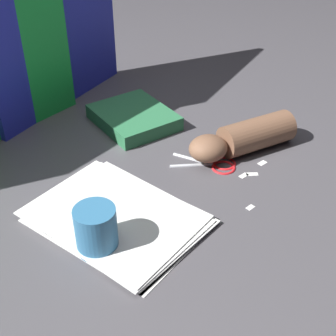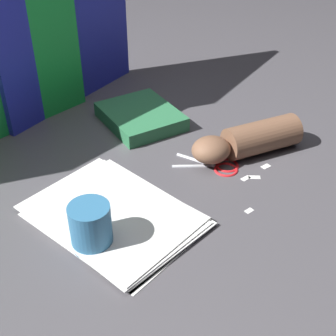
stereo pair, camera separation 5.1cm
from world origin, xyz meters
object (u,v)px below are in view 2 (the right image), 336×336
at_px(book_closed, 141,117).
at_px(paper_stack, 114,216).
at_px(scissors, 218,165).
at_px(mug, 91,227).
at_px(hand_forearm, 248,140).

bearing_deg(book_closed, paper_stack, -146.26).
bearing_deg(scissors, mug, 174.03).
relative_size(book_closed, hand_forearm, 0.91).
relative_size(paper_stack, mug, 3.68).
relative_size(book_closed, mug, 2.76).
distance_m(book_closed, scissors, 0.29).
xyz_separation_m(book_closed, hand_forearm, (0.05, -0.31, 0.02)).
bearing_deg(paper_stack, scissors, -12.12).
relative_size(scissors, hand_forearm, 0.56).
relative_size(book_closed, scissors, 1.62).
bearing_deg(hand_forearm, book_closed, 98.31).
bearing_deg(book_closed, scissors, -98.90).
height_order(scissors, mug, mug).
relative_size(paper_stack, book_closed, 1.33).
height_order(book_closed, scissors, book_closed).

